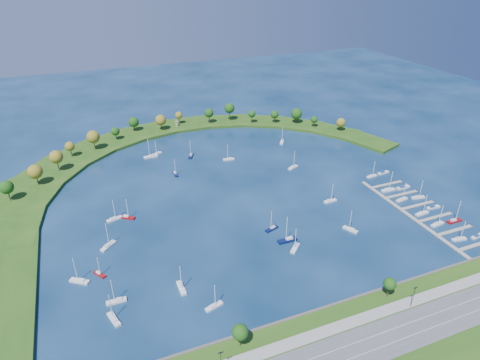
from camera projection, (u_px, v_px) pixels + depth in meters
name	position (u px, v px, depth m)	size (l,w,h in m)	color
ground	(235.00, 191.00, 249.21)	(700.00, 700.00, 0.00)	#06223B
south_shoreline	(360.00, 346.00, 148.37)	(420.00, 43.10, 11.60)	#204612
breakwater	(144.00, 169.00, 273.31)	(286.74, 247.64, 2.00)	#204612
breakwater_trees	(171.00, 130.00, 308.46)	(243.64, 91.23, 15.15)	#382314
harbor_tower	(177.00, 124.00, 338.69)	(2.60, 2.60, 4.20)	gray
dock_system	(420.00, 213.00, 227.23)	(24.28, 82.00, 1.60)	gray
moored_boat_0	(288.00, 240.00, 204.46)	(9.92, 2.87, 14.54)	#0A133F
moored_boat_1	(175.00, 173.00, 267.48)	(2.46, 7.62, 11.07)	#0A133F
moored_boat_2	(116.00, 301.00, 168.22)	(8.21, 2.50, 11.99)	silver
moored_boat_3	(100.00, 274.00, 182.71)	(5.30, 6.79, 10.04)	maroon
moored_boat_4	(181.00, 287.00, 175.05)	(2.46, 8.70, 12.78)	silver
moored_boat_5	(79.00, 281.00, 178.64)	(8.57, 7.03, 12.86)	silver
moored_boat_6	(127.00, 217.00, 222.62)	(8.09, 6.58, 12.11)	maroon
moored_boat_7	(114.00, 218.00, 221.20)	(8.61, 4.62, 12.19)	silver
moored_boat_8	(229.00, 159.00, 287.14)	(8.07, 3.34, 11.51)	silver
moored_boat_9	(191.00, 155.00, 291.80)	(5.74, 8.71, 12.49)	#0A133F
moored_boat_10	(214.00, 306.00, 165.70)	(8.09, 4.26, 11.45)	silver
moored_boat_11	(351.00, 229.00, 212.63)	(5.52, 8.17, 11.76)	silver
moored_boat_12	(295.00, 247.00, 199.16)	(7.54, 7.30, 12.06)	silver
moored_boat_13	(272.00, 228.00, 213.30)	(8.06, 4.46, 11.42)	#0A133F
moored_boat_14	(151.00, 156.00, 290.66)	(9.87, 3.17, 14.34)	silver
moored_boat_15	(282.00, 141.00, 314.15)	(6.84, 8.33, 12.51)	silver
moored_boat_16	(157.00, 153.00, 295.63)	(7.40, 4.50, 10.53)	silver
moored_boat_17	(108.00, 245.00, 200.41)	(8.26, 7.94, 13.17)	silver
moored_boat_18	(330.00, 200.00, 237.65)	(8.08, 2.66, 11.72)	silver
moored_boat_19	(293.00, 167.00, 275.77)	(8.53, 5.48, 12.19)	silver
moored_boat_20	(114.00, 319.00, 159.71)	(4.79, 8.89, 12.59)	silver
docked_boat_0	(459.00, 239.00, 205.43)	(7.79, 3.25, 11.10)	silver
docked_boat_1	(477.00, 236.00, 207.69)	(7.78, 3.09, 1.54)	silver
docked_boat_2	(438.00, 224.00, 216.96)	(8.31, 3.28, 11.89)	silver
docked_boat_3	(454.00, 220.00, 219.49)	(8.71, 2.49, 12.78)	maroon
docked_boat_4	(422.00, 213.00, 226.02)	(8.47, 2.99, 12.21)	silver
docked_boat_5	(433.00, 207.00, 231.75)	(8.21, 2.67, 1.65)	silver
docked_boat_6	(402.00, 199.00, 239.00)	(8.07, 3.29, 11.52)	silver
docked_boat_7	(418.00, 197.00, 241.17)	(8.29, 3.42, 11.82)	silver
docked_boat_8	(388.00, 190.00, 248.72)	(8.96, 2.77, 13.06)	silver
docked_boat_9	(403.00, 187.00, 251.66)	(9.36, 3.13, 1.88)	silver
docked_boat_10	(372.00, 176.00, 264.76)	(7.59, 2.73, 10.93)	silver
docked_boat_11	(383.00, 173.00, 269.13)	(8.41, 3.17, 1.67)	silver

